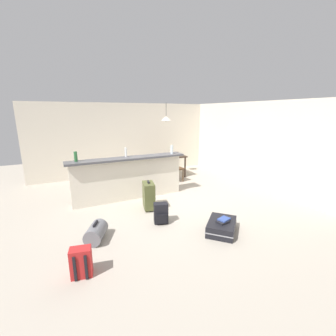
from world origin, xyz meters
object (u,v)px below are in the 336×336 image
at_px(duffel_bag_grey, 96,232).
at_px(backpack_black, 161,214).
at_px(book_stack, 223,221).
at_px(bottle_white, 126,152).
at_px(dining_table, 168,158).
at_px(suitcase_upright_olive, 149,195).
at_px(backpack_red, 81,262).
at_px(bottle_clear, 172,149).
at_px(suitcase_flat_black, 222,226).
at_px(dining_chair_near_partition, 175,165).
at_px(bottle_green, 76,156).
at_px(pendant_lamp, 166,118).

distance_m(duffel_bag_grey, backpack_black, 1.30).
bearing_deg(book_stack, bottle_white, 113.24).
relative_size(dining_table, duffel_bag_grey, 1.95).
xyz_separation_m(suitcase_upright_olive, backpack_red, (-1.65, -1.67, -0.13)).
relative_size(bottle_clear, suitcase_flat_black, 0.28).
bearing_deg(backpack_black, dining_chair_near_partition, 56.73).
relative_size(bottle_white, duffel_bag_grey, 0.42).
height_order(bottle_clear, dining_chair_near_partition, bottle_clear).
xyz_separation_m(suitcase_flat_black, backpack_red, (-2.49, -0.08, 0.09)).
bearing_deg(suitcase_flat_black, dining_chair_near_partition, 77.29).
distance_m(dining_table, book_stack, 3.97).
bearing_deg(dining_table, bottle_clear, -112.39).
bearing_deg(duffel_bag_grey, bottle_clear, 34.86).
xyz_separation_m(dining_chair_near_partition, suitcase_upright_olive, (-1.58, -1.70, -0.19)).
xyz_separation_m(dining_table, dining_chair_near_partition, (-0.02, -0.55, -0.13)).
xyz_separation_m(backpack_red, book_stack, (2.49, 0.04, 0.05)).
height_order(duffel_bag_grey, suitcase_upright_olive, suitcase_upright_olive).
relative_size(dining_table, backpack_red, 2.62).
xyz_separation_m(duffel_bag_grey, backpack_red, (-0.32, -0.82, 0.05)).
distance_m(bottle_green, suitcase_upright_olive, 1.89).
height_order(bottle_green, dining_chair_near_partition, bottle_green).
relative_size(bottle_clear, pendant_lamp, 0.37).
bearing_deg(bottle_clear, duffel_bag_grey, -145.14).
distance_m(dining_table, suitcase_flat_black, 3.96).
distance_m(bottle_clear, duffel_bag_grey, 3.01).
relative_size(bottle_green, book_stack, 0.76).
relative_size(dining_table, dining_chair_near_partition, 1.18).
height_order(suitcase_upright_olive, backpack_black, suitcase_upright_olive).
bearing_deg(duffel_bag_grey, bottle_white, 58.22).
distance_m(bottle_green, dining_chair_near_partition, 3.19).
relative_size(dining_table, pendant_lamp, 1.76).
relative_size(suitcase_flat_black, backpack_red, 2.00).
bearing_deg(bottle_clear, dining_table, 67.61).
height_order(bottle_white, suitcase_upright_olive, bottle_white).
bearing_deg(duffel_bag_grey, dining_table, 46.69).
height_order(bottle_green, pendant_lamp, pendant_lamp).
distance_m(bottle_green, backpack_black, 2.37).
bearing_deg(pendant_lamp, dining_chair_near_partition, -90.31).
distance_m(bottle_clear, book_stack, 2.58).
bearing_deg(backpack_red, pendant_lamp, 51.23).
relative_size(bottle_clear, book_stack, 0.79).
height_order(duffel_bag_grey, backpack_black, backpack_black).
distance_m(dining_table, dining_chair_near_partition, 0.57).
bearing_deg(dining_table, pendant_lamp, 99.83).
bearing_deg(backpack_red, backpack_black, 29.50).
relative_size(dining_chair_near_partition, book_stack, 3.13).
bearing_deg(backpack_red, dining_table, 50.38).
bearing_deg(backpack_black, dining_table, 61.51).
xyz_separation_m(bottle_clear, dining_table, (0.62, 1.49, -0.57)).
bearing_deg(backpack_black, backpack_red, -150.50).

